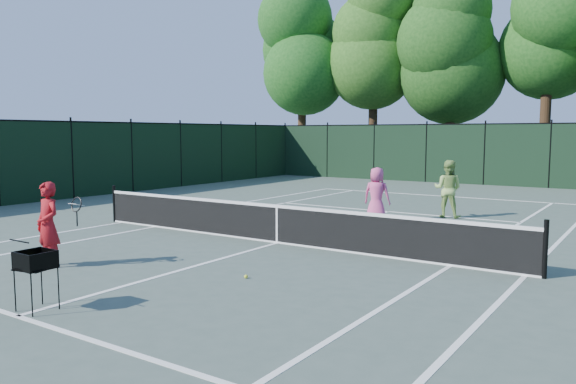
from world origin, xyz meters
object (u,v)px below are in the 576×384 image
Objects in this scene: coach at (48,225)px; ball_hopper at (35,261)px; loose_ball_midcourt at (246,277)px; player_pink at (377,195)px; player_green at (448,189)px.

ball_hopper is at bearing -30.79° from coach.
player_pink is at bearing 96.55° from loose_ball_midcourt.
coach is 1.04× the size of player_pink.
ball_hopper is at bearing 80.25° from player_pink.
coach is at bearing -158.70° from loose_ball_midcourt.
coach is at bearing 65.19° from player_pink.
coach is 11.48m from player_green.
coach reaches higher than player_pink.
ball_hopper is at bearing 77.10° from player_green.
player_green reaches higher than coach.
player_pink is at bearing 50.54° from player_green.
coach is 24.26× the size of loose_ball_midcourt.
player_pink is at bearing 77.46° from coach.
player_green is 25.87× the size of loose_ball_midcourt.
coach is at bearing 64.43° from player_green.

